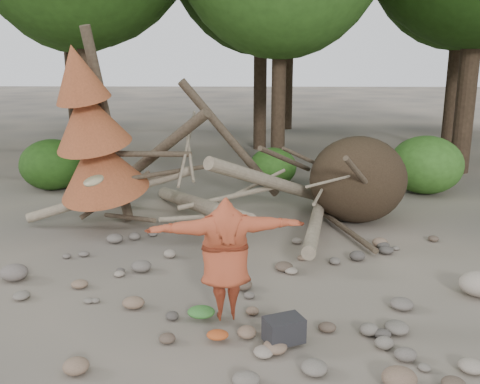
{
  "coord_description": "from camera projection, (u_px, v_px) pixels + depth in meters",
  "views": [
    {
      "loc": [
        0.19,
        -7.59,
        3.72
      ],
      "look_at": [
        -0.02,
        1.5,
        1.4
      ],
      "focal_mm": 40.0,
      "sensor_mm": 36.0,
      "label": 1
    }
  ],
  "objects": [
    {
      "name": "ground",
      "position": [
        239.0,
        303.0,
        8.28
      ],
      "size": [
        120.0,
        120.0,
        0.0
      ],
      "primitive_type": "plane",
      "color": "#514C44",
      "rests_on": "ground"
    },
    {
      "name": "deadfall_pile",
      "position": [
        333.0,
        182.0,
        12.1
      ],
      "size": [
        8.55,
        5.24,
        3.3
      ],
      "color": "#332619",
      "rests_on": "ground"
    },
    {
      "name": "dead_conifer",
      "position": [
        93.0,
        136.0,
        11.09
      ],
      "size": [
        2.06,
        2.16,
        4.35
      ],
      "color": "#4C3F30",
      "rests_on": "ground"
    },
    {
      "name": "bush_left",
      "position": [
        52.0,
        164.0,
        15.19
      ],
      "size": [
        1.8,
        1.8,
        1.44
      ],
      "primitive_type": "ellipsoid",
      "color": "#204612",
      "rests_on": "ground"
    },
    {
      "name": "bush_mid",
      "position": [
        273.0,
        167.0,
        15.67
      ],
      "size": [
        1.4,
        1.4,
        1.12
      ],
      "primitive_type": "ellipsoid",
      "color": "#2A5919",
      "rests_on": "ground"
    },
    {
      "name": "bush_right",
      "position": [
        426.0,
        165.0,
        14.75
      ],
      "size": [
        2.0,
        2.0,
        1.6
      ],
      "primitive_type": "ellipsoid",
      "color": "#356920",
      "rests_on": "ground"
    },
    {
      "name": "frisbee_thrower",
      "position": [
        225.0,
        258.0,
        7.47
      ],
      "size": [
        2.88,
        1.21,
        2.21
      ],
      "color": "#A03F24",
      "rests_on": "ground"
    },
    {
      "name": "backpack",
      "position": [
        284.0,
        334.0,
        7.04
      ],
      "size": [
        0.59,
        0.51,
        0.33
      ],
      "primitive_type": "cube",
      "rotation": [
        0.0,
        0.0,
        0.41
      ],
      "color": "black",
      "rests_on": "ground"
    },
    {
      "name": "cloth_green",
      "position": [
        201.0,
        315.0,
        7.74
      ],
      "size": [
        0.4,
        0.33,
        0.15
      ],
      "primitive_type": "ellipsoid",
      "color": "#336D2B",
      "rests_on": "ground"
    },
    {
      "name": "cloth_orange",
      "position": [
        218.0,
        338.0,
        7.15
      ],
      "size": [
        0.3,
        0.24,
        0.11
      ],
      "primitive_type": "ellipsoid",
      "color": "#A0421B",
      "rests_on": "ground"
    },
    {
      "name": "boulder_front_right",
      "position": [
        399.0,
        378.0,
        6.15
      ],
      "size": [
        0.41,
        0.37,
        0.25
      ],
      "primitive_type": "ellipsoid",
      "color": "brown",
      "rests_on": "ground"
    },
    {
      "name": "boulder_mid_right",
      "position": [
        480.0,
        284.0,
        8.5
      ],
      "size": [
        0.65,
        0.59,
        0.39
      ],
      "primitive_type": "ellipsoid",
      "color": "gray",
      "rests_on": "ground"
    },
    {
      "name": "boulder_mid_left",
      "position": [
        14.0,
        273.0,
        9.09
      ],
      "size": [
        0.47,
        0.42,
        0.28
      ],
      "primitive_type": "ellipsoid",
      "color": "#655B55",
      "rests_on": "ground"
    }
  ]
}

